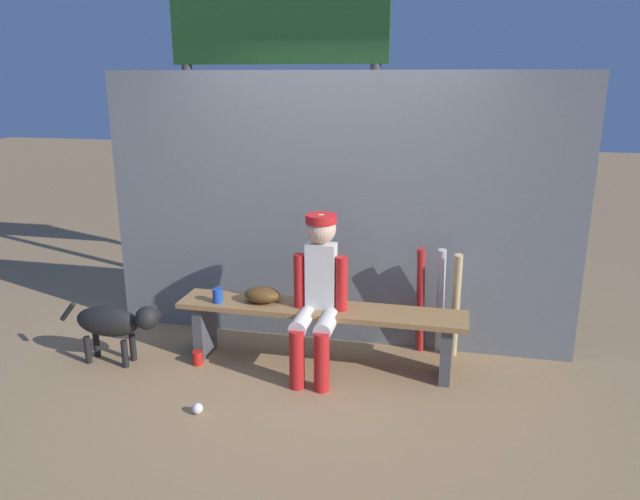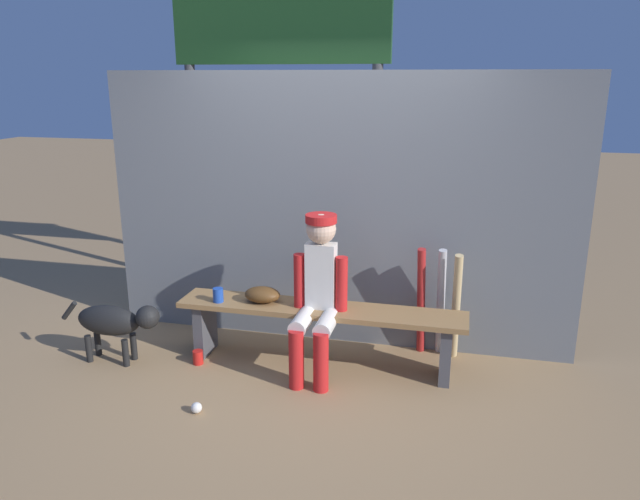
% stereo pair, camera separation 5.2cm
% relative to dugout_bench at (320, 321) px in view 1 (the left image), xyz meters
% --- Properties ---
extents(ground_plane, '(30.00, 30.00, 0.00)m').
position_rel_dugout_bench_xyz_m(ground_plane, '(0.00, 0.00, -0.37)').
color(ground_plane, '#9E7A51').
extents(chainlink_fence, '(3.85, 0.03, 2.21)m').
position_rel_dugout_bench_xyz_m(chainlink_fence, '(0.00, 0.49, 0.74)').
color(chainlink_fence, slate).
rests_on(chainlink_fence, ground_plane).
extents(dugout_bench, '(2.20, 0.36, 0.48)m').
position_rel_dugout_bench_xyz_m(dugout_bench, '(0.00, 0.00, 0.00)').
color(dugout_bench, olive).
rests_on(dugout_bench, ground_plane).
extents(player_seated, '(0.41, 0.55, 1.20)m').
position_rel_dugout_bench_xyz_m(player_seated, '(0.01, -0.11, 0.29)').
color(player_seated, silver).
rests_on(player_seated, ground_plane).
extents(baseball_glove, '(0.28, 0.20, 0.12)m').
position_rel_dugout_bench_xyz_m(baseball_glove, '(-0.46, 0.00, 0.17)').
color(baseball_glove, '#593819').
rests_on(baseball_glove, dugout_bench).
extents(bat_aluminum_red, '(0.09, 0.21, 0.91)m').
position_rel_dugout_bench_xyz_m(bat_aluminum_red, '(0.73, 0.38, 0.09)').
color(bat_aluminum_red, '#B22323').
rests_on(bat_aluminum_red, ground_plane).
extents(bat_aluminum_silver, '(0.08, 0.22, 0.90)m').
position_rel_dugout_bench_xyz_m(bat_aluminum_silver, '(0.88, 0.40, 0.08)').
color(bat_aluminum_silver, '#B7B7BC').
rests_on(bat_aluminum_silver, ground_plane).
extents(bat_wood_natural, '(0.07, 0.23, 0.90)m').
position_rel_dugout_bench_xyz_m(bat_wood_natural, '(1.00, 0.32, 0.08)').
color(bat_wood_natural, tan).
rests_on(bat_wood_natural, ground_plane).
extents(baseball, '(0.07, 0.07, 0.07)m').
position_rel_dugout_bench_xyz_m(baseball, '(-0.64, -0.87, -0.33)').
color(baseball, white).
rests_on(baseball, ground_plane).
extents(cup_on_ground, '(0.08, 0.08, 0.11)m').
position_rel_dugout_bench_xyz_m(cup_on_ground, '(-0.93, -0.21, -0.31)').
color(cup_on_ground, red).
rests_on(cup_on_ground, ground_plane).
extents(cup_on_bench, '(0.08, 0.08, 0.11)m').
position_rel_dugout_bench_xyz_m(cup_on_bench, '(-0.79, -0.08, 0.17)').
color(cup_on_bench, '#1E47AD').
rests_on(cup_on_bench, dugout_bench).
extents(scoreboard, '(2.36, 0.27, 3.45)m').
position_rel_dugout_bench_xyz_m(scoreboard, '(-0.70, 1.54, 2.06)').
color(scoreboard, '#3F3F42').
rests_on(scoreboard, ground_plane).
extents(dog, '(0.84, 0.20, 0.49)m').
position_rel_dugout_bench_xyz_m(dog, '(-1.56, -0.31, -0.03)').
color(dog, black).
rests_on(dog, ground_plane).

